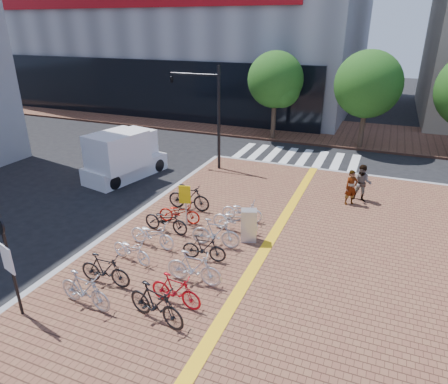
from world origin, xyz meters
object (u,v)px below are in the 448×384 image
at_px(bike_3, 152,234).
at_px(bike_9, 194,268).
at_px(bike_2, 131,250).
at_px(bike_11, 216,233).
at_px(traffic_light_pole, 197,98).
at_px(yellow_sign, 185,198).
at_px(notice_sign, 7,253).
at_px(bike_6, 189,197).
at_px(bike_4, 166,220).
at_px(bike_7, 156,304).
at_px(bike_13, 242,211).
at_px(pedestrian_a, 351,187).
at_px(pedestrian_b, 362,183).
at_px(box_truck, 124,155).
at_px(bike_5, 179,212).
at_px(utility_box, 249,225).
at_px(bike_0, 85,290).
at_px(bike_12, 235,220).
at_px(bike_1, 105,270).
at_px(bike_10, 204,248).
at_px(bike_8, 176,290).

distance_m(bike_3, bike_9, 2.81).
distance_m(bike_2, bike_11, 3.02).
height_order(bike_3, traffic_light_pole, traffic_light_pole).
distance_m(yellow_sign, notice_sign, 6.89).
distance_m(bike_6, bike_11, 3.39).
xyz_separation_m(bike_4, bike_7, (2.33, -4.59, 0.08)).
xyz_separation_m(bike_3, traffic_light_pole, (-2.41, 8.86, 3.37)).
xyz_separation_m(bike_13, pedestrian_a, (3.94, 3.43, 0.35)).
relative_size(bike_13, yellow_sign, 1.00).
relative_size(bike_13, pedestrian_a, 1.07).
height_order(pedestrian_b, box_truck, box_truck).
relative_size(bike_5, pedestrian_a, 1.09).
bearing_deg(utility_box, bike_0, -119.83).
bearing_deg(bike_13, yellow_sign, 117.08).
height_order(bike_2, bike_12, bike_12).
bearing_deg(bike_3, bike_2, 177.13).
relative_size(bike_7, pedestrian_b, 1.12).
xyz_separation_m(bike_3, bike_11, (2.14, 0.87, 0.06)).
distance_m(bike_5, bike_12, 2.38).
bearing_deg(box_truck, pedestrian_b, 5.58).
height_order(pedestrian_a, traffic_light_pole, traffic_light_pole).
height_order(bike_6, notice_sign, notice_sign).
bearing_deg(bike_13, utility_box, -156.82).
bearing_deg(bike_1, utility_box, -39.33).
xyz_separation_m(bike_5, bike_7, (2.23, -5.49, 0.12)).
relative_size(pedestrian_b, yellow_sign, 1.00).
xyz_separation_m(bike_12, notice_sign, (-3.82, -6.88, 1.50)).
bearing_deg(notice_sign, bike_0, 34.28).
bearing_deg(bike_0, bike_6, 7.01).
relative_size(bike_0, yellow_sign, 1.08).
height_order(bike_3, bike_10, bike_3).
relative_size(pedestrian_b, traffic_light_pole, 0.31).
bearing_deg(bike_5, bike_0, 171.85).
distance_m(pedestrian_a, box_truck, 11.71).
height_order(notice_sign, box_truck, notice_sign).
bearing_deg(yellow_sign, notice_sign, -105.32).
bearing_deg(notice_sign, pedestrian_b, 55.53).
bearing_deg(bike_11, bike_3, 105.60).
bearing_deg(bike_9, bike_6, 26.94).
height_order(bike_5, bike_7, bike_7).
distance_m(bike_4, bike_11, 2.26).
xyz_separation_m(bike_5, bike_12, (2.37, 0.18, 0.04)).
relative_size(bike_7, traffic_light_pole, 0.35).
bearing_deg(bike_10, box_truck, 44.19).
xyz_separation_m(bike_6, bike_13, (2.51, -0.13, -0.13)).
relative_size(bike_2, yellow_sign, 0.98).
height_order(bike_6, bike_8, bike_6).
distance_m(utility_box, yellow_sign, 2.80).
distance_m(bike_0, bike_13, 7.20).
bearing_deg(yellow_sign, traffic_light_pole, 111.89).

